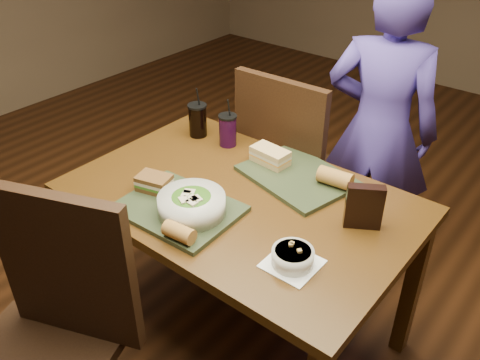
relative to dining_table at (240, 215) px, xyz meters
The scene contains 16 objects.
ground 0.66m from the dining_table, ahead, with size 6.00×6.00×0.00m, color #381C0B.
dining_table is the anchor object (origin of this frame).
chair_near 0.80m from the dining_table, 99.92° to the right, with size 0.59×0.60×1.05m.
chair_far 0.55m from the dining_table, 102.96° to the left, with size 0.47×0.47×1.06m.
diner 0.87m from the dining_table, 79.32° to the left, with size 0.54×0.36×1.48m, color #4A3799.
tray_near 0.26m from the dining_table, 116.99° to the right, with size 0.42×0.32×0.02m, color #2A341E.
tray_far 0.28m from the dining_table, 67.45° to the left, with size 0.42×0.32×0.02m, color #2A341E.
salad_bowl 0.26m from the dining_table, 102.69° to the right, with size 0.24×0.24×0.08m.
soup_bowl 0.44m from the dining_table, 27.73° to the right, with size 0.16×0.16×0.07m.
sandwich_near 0.35m from the dining_table, 143.70° to the right, with size 0.14×0.12×0.06m.
sandwich_far 0.29m from the dining_table, 99.35° to the left, with size 0.16×0.10×0.06m.
baguette_near 0.37m from the dining_table, 86.42° to the right, with size 0.06×0.06×0.11m, color #AD7533.
baguette_far 0.39m from the dining_table, 46.11° to the left, with size 0.07×0.07×0.13m, color #AD7533.
cup_cola 0.56m from the dining_table, 150.29° to the left, with size 0.09×0.09×0.24m.
cup_berry 0.44m from the dining_table, 136.67° to the left, with size 0.08×0.08×0.22m.
chip_bag 0.49m from the dining_table, 15.02° to the left, with size 0.13×0.04×0.17m, color black.
Camera 1 is at (1.00, -1.24, 1.84)m, focal length 38.00 mm.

